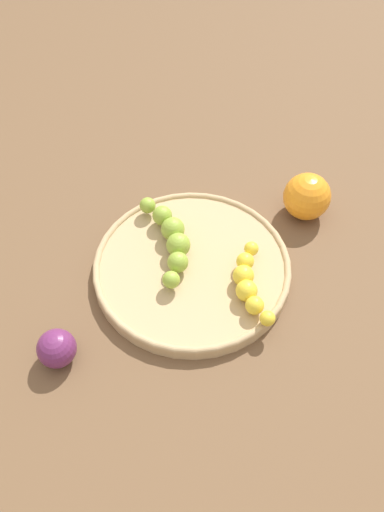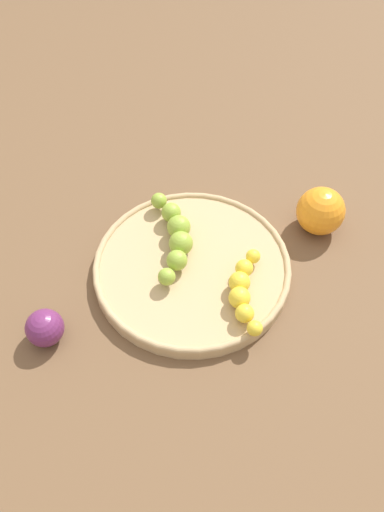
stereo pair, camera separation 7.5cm
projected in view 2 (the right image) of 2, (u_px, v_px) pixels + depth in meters
name	position (u px, v px, depth m)	size (l,w,h in m)	color
ground_plane	(192.00, 271.00, 0.78)	(2.40, 2.40, 0.00)	brown
fruit_bowl	(192.00, 267.00, 0.77)	(0.29, 0.29, 0.02)	tan
banana_yellow	(244.00, 290.00, 0.72)	(0.14, 0.05, 0.03)	yellow
banana_green	(175.00, 235.00, 0.77)	(0.17, 0.08, 0.04)	#8CAD38
orange_fruit	(321.00, 211.00, 0.80)	(0.08, 0.08, 0.08)	orange
plum_purple	(45.00, 328.00, 0.69)	(0.05, 0.05, 0.05)	#662659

